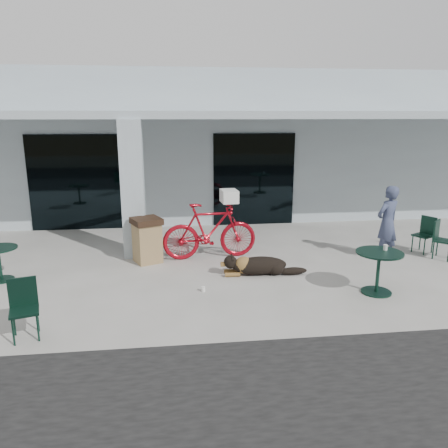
{
  "coord_description": "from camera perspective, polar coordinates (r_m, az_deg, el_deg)",
  "views": [
    {
      "loc": [
        -0.62,
        -7.66,
        3.21
      ],
      "look_at": [
        0.44,
        1.1,
        1.0
      ],
      "focal_mm": 35.0,
      "sensor_mm": 36.0,
      "label": 1
    }
  ],
  "objects": [
    {
      "name": "column",
      "position": [
        10.14,
        -11.82,
        4.39
      ],
      "size": [
        0.5,
        0.5,
        3.12
      ],
      "primitive_type": "cube",
      "color": "#B2C3CA",
      "rests_on": "ground"
    },
    {
      "name": "building",
      "position": [
        16.2,
        -4.78,
        10.6
      ],
      "size": [
        22.0,
        7.0,
        4.5
      ],
      "primitive_type": "cube",
      "color": "#B2C3CA",
      "rests_on": "ground"
    },
    {
      "name": "ground",
      "position": [
        8.33,
        -2.11,
        -8.62
      ],
      "size": [
        80.0,
        80.0,
        0.0
      ],
      "primitive_type": "plane",
      "color": "#B2AEA8",
      "rests_on": "ground"
    },
    {
      "name": "overhang",
      "position": [
        11.28,
        -3.86,
        14.02
      ],
      "size": [
        22.0,
        2.8,
        0.18
      ],
      "primitive_type": "cube",
      "color": "#B2C3CA",
      "rests_on": "column"
    },
    {
      "name": "cafe_table_near",
      "position": [
        9.75,
        -27.23,
        -4.68
      ],
      "size": [
        0.83,
        0.83,
        0.68
      ],
      "primitive_type": null,
      "rotation": [
        0.0,
        0.0,
        -0.16
      ],
      "color": "#103024",
      "rests_on": "ground"
    },
    {
      "name": "cup_on_table",
      "position": [
        8.56,
        20.33,
        -2.88
      ],
      "size": [
        0.08,
        0.08,
        0.1
      ],
      "primitive_type": "cylinder",
      "rotation": [
        0.0,
        0.0,
        -0.02
      ],
      "color": "white",
      "rests_on": "cafe_table_far"
    },
    {
      "name": "cafe_chair_near",
      "position": [
        7.1,
        -24.65,
        -10.22
      ],
      "size": [
        0.51,
        0.53,
        0.89
      ],
      "primitive_type": null,
      "rotation": [
        0.0,
        0.0,
        0.28
      ],
      "color": "#103024",
      "rests_on": "ground"
    },
    {
      "name": "cafe_chair_far_b",
      "position": [
        11.43,
        24.57,
        -1.31
      ],
      "size": [
        0.56,
        0.54,
        0.86
      ],
      "primitive_type": null,
      "rotation": [
        0.0,
        0.0,
        -1.1
      ],
      "color": "#103024",
      "rests_on": "ground"
    },
    {
      "name": "cup_near_dog",
      "position": [
        8.26,
        -2.73,
        -8.48
      ],
      "size": [
        0.08,
        0.08,
        0.09
      ],
      "primitive_type": "cylinder",
      "rotation": [
        0.0,
        0.0,
        -0.09
      ],
      "color": "white",
      "rests_on": "ground"
    },
    {
      "name": "storefront_glass_left",
      "position": [
        13.04,
        -18.32,
        5.14
      ],
      "size": [
        2.8,
        0.06,
        2.7
      ],
      "primitive_type": "cube",
      "color": "black",
      "rests_on": "ground"
    },
    {
      "name": "storefront_glass_right",
      "position": [
        13.01,
        3.92,
        5.79
      ],
      "size": [
        2.4,
        0.06,
        2.7
      ],
      "primitive_type": "cube",
      "color": "black",
      "rests_on": "ground"
    },
    {
      "name": "trash_receptacle",
      "position": [
        9.86,
        -10.01,
        -2.09
      ],
      "size": [
        0.78,
        0.78,
        1.01
      ],
      "primitive_type": null,
      "rotation": [
        0.0,
        0.0,
        0.41
      ],
      "color": "#93774C",
      "rests_on": "ground"
    },
    {
      "name": "person",
      "position": [
        10.55,
        20.55,
        0.18
      ],
      "size": [
        0.73,
        0.63,
        1.69
      ],
      "primitive_type": "imported",
      "rotation": [
        0.0,
        0.0,
        3.59
      ],
      "color": "#394261",
      "rests_on": "ground"
    },
    {
      "name": "dog",
      "position": [
        9.05,
        4.66,
        -5.29
      ],
      "size": [
        1.32,
        0.48,
        0.44
      ],
      "primitive_type": null,
      "rotation": [
        0.0,
        0.0,
        -0.03
      ],
      "color": "black",
      "rests_on": "ground"
    },
    {
      "name": "laundry_basket",
      "position": [
        9.85,
        0.68,
        3.66
      ],
      "size": [
        0.39,
        0.51,
        0.28
      ],
      "primitive_type": "cube",
      "rotation": [
        0.0,
        0.0,
        1.65
      ],
      "color": "white",
      "rests_on": "bicycle"
    },
    {
      "name": "cafe_chair_far_a",
      "position": [
        11.13,
        26.78,
        -1.9
      ],
      "size": [
        0.59,
        0.59,
        0.88
      ],
      "primitive_type": null,
      "rotation": [
        0.0,
        0.0,
        0.76
      ],
      "color": "#103024",
      "rests_on": "ground"
    },
    {
      "name": "cafe_table_far",
      "position": [
        8.55,
        19.46,
        -6.0
      ],
      "size": [
        0.86,
        0.86,
        0.79
      ],
      "primitive_type": null,
      "rotation": [
        0.0,
        0.0,
        -0.02
      ],
      "color": "#103024",
      "rests_on": "ground"
    },
    {
      "name": "bicycle",
      "position": [
        9.93,
        -1.87,
        -0.91
      ],
      "size": [
        2.19,
        0.78,
        1.29
      ],
      "primitive_type": "imported",
      "rotation": [
        0.0,
        0.0,
        1.65
      ],
      "color": "#A70D1B",
      "rests_on": "ground"
    }
  ]
}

